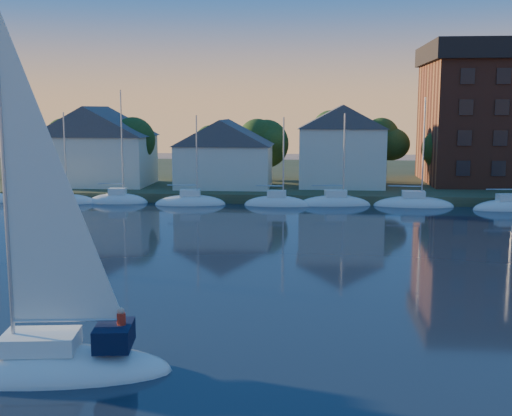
# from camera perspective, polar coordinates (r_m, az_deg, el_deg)

# --- Properties ---
(shoreline_land) EXTENTS (160.00, 50.00, 2.00)m
(shoreline_land) POSITION_cam_1_polar(r_m,az_deg,el_deg) (94.88, 2.31, 2.55)
(shoreline_land) COLOR #364025
(shoreline_land) RESTS_ON ground
(wooden_dock) EXTENTS (120.00, 3.00, 1.00)m
(wooden_dock) POSITION_cam_1_polar(r_m,az_deg,el_deg) (72.10, 1.37, 0.57)
(wooden_dock) COLOR brown
(wooden_dock) RESTS_ON ground
(clubhouse_west) EXTENTS (13.65, 9.45, 9.64)m
(clubhouse_west) POSITION_cam_1_polar(r_m,az_deg,el_deg) (81.82, -13.95, 5.47)
(clubhouse_west) COLOR silver
(clubhouse_west) RESTS_ON shoreline_land
(clubhouse_centre) EXTENTS (11.55, 8.40, 8.08)m
(clubhouse_centre) POSITION_cam_1_polar(r_m,az_deg,el_deg) (77.13, -2.83, 4.94)
(clubhouse_centre) COLOR silver
(clubhouse_centre) RESTS_ON shoreline_land
(clubhouse_east) EXTENTS (10.50, 8.40, 9.80)m
(clubhouse_east) POSITION_cam_1_polar(r_m,az_deg,el_deg) (78.38, 7.61, 5.57)
(clubhouse_east) COLOR silver
(clubhouse_east) RESTS_ON shoreline_land
(tree_line) EXTENTS (93.40, 5.40, 8.90)m
(tree_line) POSITION_cam_1_polar(r_m,az_deg,el_deg) (82.30, 3.31, 6.60)
(tree_line) COLOR #362718
(tree_line) RESTS_ON shoreline_land
(moored_fleet) EXTENTS (87.50, 2.40, 12.05)m
(moored_fleet) POSITION_cam_1_polar(r_m,az_deg,el_deg) (69.12, 1.21, 0.30)
(moored_fleet) COLOR silver
(moored_fleet) RESTS_ON ground
(hero_sailboat) EXTENTS (10.59, 4.65, 15.70)m
(hero_sailboat) POSITION_cam_1_polar(r_m,az_deg,el_deg) (27.15, -18.22, -12.52)
(hero_sailboat) COLOR silver
(hero_sailboat) RESTS_ON ground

